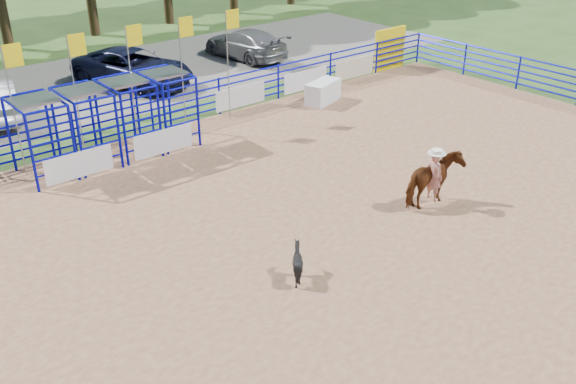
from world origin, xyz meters
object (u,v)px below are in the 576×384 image
at_px(announcer_table, 323,92).
at_px(horse_and_rider, 434,177).
at_px(calf, 297,262).
at_px(car_c, 133,67).
at_px(car_d, 245,44).

xyz_separation_m(announcer_table, horse_and_rider, (-3.71, -8.81, 0.45)).
height_order(announcer_table, calf, announcer_table).
bearing_deg(horse_and_rider, calf, -176.40).
distance_m(horse_and_rider, calf, 5.47).
height_order(announcer_table, car_c, car_c).
bearing_deg(announcer_table, car_d, 77.92).
relative_size(announcer_table, horse_and_rider, 0.68).
relative_size(calf, car_c, 0.15).
xyz_separation_m(announcer_table, car_c, (-4.93, 7.30, 0.33)).
height_order(calf, car_c, car_c).
bearing_deg(calf, car_d, -41.95).
bearing_deg(car_d, car_c, 0.21).
distance_m(announcer_table, calf, 12.94).
xyz_separation_m(announcer_table, calf, (-9.15, -9.15, -0.02)).
distance_m(announcer_table, car_c, 8.82).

